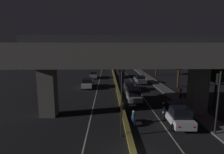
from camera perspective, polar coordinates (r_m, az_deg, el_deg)
lane_line_left_inner at (r=45.87m, az=-3.84°, el=0.31°), size 0.12×126.00×0.00m
lane_line_right_inner at (r=46.15m, az=5.15°, el=0.35°), size 0.12×126.00×0.00m
median_divider at (r=45.85m, az=0.67°, el=0.48°), size 0.47×126.00×0.25m
sidewalk_right at (r=40.24m, az=13.08°, el=-1.14°), size 2.19×126.00×0.15m
elevated_overpass at (r=18.66m, az=3.99°, el=6.86°), size 22.05×9.54×8.71m
traffic_light_left_of_median at (r=14.30m, az=3.17°, el=-5.11°), size 0.30×0.49×5.60m
traffic_light_right_of_median at (r=16.97m, az=31.34°, el=-4.34°), size 0.30×0.49×5.53m
street_lamp at (r=48.84m, az=9.75°, el=5.89°), size 2.57×0.32×7.21m
car_white_lead at (r=18.47m, az=20.73°, el=-11.40°), size 2.13×4.23×1.90m
car_silver_second at (r=24.68m, az=7.10°, el=-5.60°), size 2.06×4.13×1.84m
car_grey_third at (r=30.66m, az=5.67°, el=-3.08°), size 1.97×4.29×1.38m
car_grey_fourth at (r=36.88m, az=9.16°, el=-0.83°), size 2.15×4.49×1.61m
car_dark_blue_fifth at (r=44.30m, az=3.16°, el=1.20°), size 1.85×4.65×1.79m
car_white_lead_oncoming at (r=32.93m, az=-7.99°, el=-1.93°), size 2.07×4.62×1.68m
car_silver_second_oncoming at (r=42.91m, az=-6.04°, el=0.64°), size 2.06×4.19×1.51m
motorcycle_blue_filtering_near at (r=17.71m, az=7.05°, el=-13.17°), size 0.34×1.73×1.37m
pedestrian_on_sidewalk at (r=26.92m, az=21.49°, el=-4.99°), size 0.40×0.40×1.61m
roadside_tree_kerbside_near at (r=23.72m, az=31.29°, el=2.20°), size 3.30×3.30×6.62m
roadside_tree_kerbside_mid at (r=34.79m, az=21.14°, el=4.60°), size 3.05×3.05×6.35m
roadside_tree_kerbside_far at (r=47.90m, az=14.41°, el=5.99°), size 4.34×4.34×6.81m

